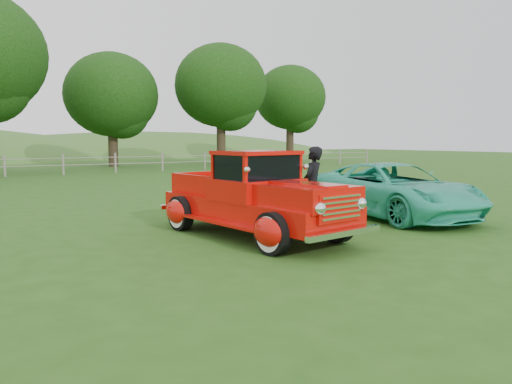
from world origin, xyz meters
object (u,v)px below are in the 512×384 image
red_pickup (255,198)px  tree_near_east (112,95)px  teal_sedan (394,190)px  man (313,186)px  tree_far_east (290,98)px  tree_mid_east (221,86)px

red_pickup → tree_near_east: bearing=72.3°
tree_near_east → teal_sedan: 28.36m
teal_sedan → man: size_ratio=2.73×
tree_near_east → teal_sedan: size_ratio=1.65×
teal_sedan → man: 2.51m
tree_near_east → tree_far_east: size_ratio=0.94×
tree_far_east → teal_sedan: size_ratio=1.76×
red_pickup → man: bearing=8.1°
tree_far_east → tree_near_east: bearing=-176.6°
tree_mid_east → tree_far_east: (9.00, 3.00, -0.31)m
teal_sedan → tree_near_east: bearing=94.6°
tree_far_east → man: 35.72m
red_pickup → man: (1.94, 0.50, 0.13)m
tree_near_east → red_pickup: tree_near_east is taller
tree_mid_east → man: size_ratio=5.12×
tree_far_east → man: size_ratio=4.81×
red_pickup → teal_sedan: (4.43, 0.25, -0.10)m
tree_far_east → red_pickup: 37.29m
tree_far_east → red_pickup: bearing=-127.7°
man → tree_near_east: bearing=-127.0°
tree_near_east → man: bearing=-97.5°
red_pickup → man: man is taller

